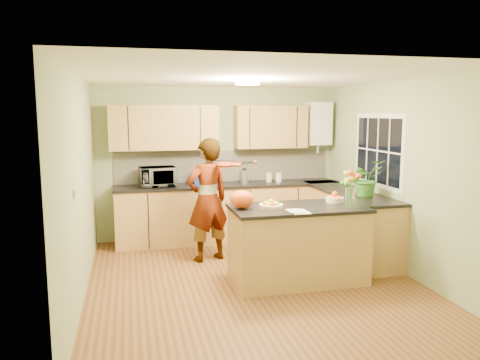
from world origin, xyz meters
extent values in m
plane|color=brown|center=(0.00, 0.00, 0.00)|extent=(4.50, 4.50, 0.00)
cube|color=white|center=(0.00, 0.00, 2.50)|extent=(4.00, 4.50, 0.02)
cube|color=#96A978|center=(0.00, 2.25, 1.25)|extent=(4.00, 0.02, 2.50)
cube|color=#96A978|center=(0.00, -2.25, 1.25)|extent=(4.00, 0.02, 2.50)
cube|color=#96A978|center=(-2.00, 0.00, 1.25)|extent=(0.02, 4.50, 2.50)
cube|color=#96A978|center=(2.00, 0.00, 1.25)|extent=(0.02, 4.50, 2.50)
cube|color=#A78343|center=(0.10, 1.95, 0.45)|extent=(3.60, 0.60, 0.90)
cube|color=black|center=(0.10, 1.94, 0.92)|extent=(3.64, 0.62, 0.04)
cube|color=#A78343|center=(1.70, 0.85, 0.45)|extent=(0.60, 2.20, 0.90)
cube|color=black|center=(1.69, 0.85, 0.92)|extent=(0.62, 2.24, 0.04)
cube|color=beige|center=(0.10, 2.23, 1.20)|extent=(3.60, 0.02, 0.52)
cube|color=#A78343|center=(-0.90, 2.08, 1.85)|extent=(1.70, 0.34, 0.70)
cube|color=#A78343|center=(0.85, 2.08, 1.85)|extent=(1.20, 0.34, 0.70)
cube|color=white|center=(1.70, 2.09, 1.90)|extent=(0.40, 0.30, 0.72)
cylinder|color=silver|center=(1.70, 2.09, 1.50)|extent=(0.06, 0.06, 0.20)
cube|color=white|center=(1.99, 0.60, 1.55)|extent=(0.01, 1.30, 1.05)
cube|color=black|center=(1.99, 0.60, 1.55)|extent=(0.01, 1.18, 0.92)
cube|color=white|center=(-1.99, -0.60, 1.30)|extent=(0.02, 0.09, 0.09)
cylinder|color=#FFEABF|center=(0.00, 0.30, 2.46)|extent=(0.30, 0.30, 0.06)
cylinder|color=white|center=(0.00, 0.30, 2.49)|extent=(0.10, 0.10, 0.02)
cube|color=#A78343|center=(0.55, -0.09, 0.45)|extent=(1.61, 0.81, 0.91)
cube|color=black|center=(0.55, -0.09, 0.93)|extent=(1.65, 0.85, 0.04)
cylinder|color=beige|center=(0.20, -0.09, 0.97)|extent=(0.29, 0.29, 0.04)
cylinder|color=beige|center=(1.10, 0.06, 0.98)|extent=(0.22, 0.22, 0.07)
cylinder|color=silver|center=(1.15, -0.27, 1.07)|extent=(0.12, 0.12, 0.24)
ellipsoid|color=#E24B12|center=(-0.15, -0.04, 1.06)|extent=(0.33, 0.29, 0.22)
cube|color=silver|center=(0.45, -0.39, 0.95)|extent=(0.20, 0.28, 0.01)
imported|color=#E7A58D|center=(-0.40, 0.98, 0.87)|extent=(0.74, 0.60, 1.74)
imported|color=white|center=(-1.03, 1.96, 1.09)|extent=(0.59, 0.43, 0.30)
cube|color=navy|center=(-0.29, 1.91, 1.07)|extent=(0.35, 0.27, 0.27)
cylinder|color=silver|center=(0.37, 1.97, 1.05)|extent=(0.15, 0.15, 0.21)
sphere|color=black|center=(0.37, 1.97, 1.19)|extent=(0.08, 0.08, 0.08)
cylinder|color=beige|center=(0.81, 2.00, 1.02)|extent=(0.12, 0.12, 0.15)
cylinder|color=white|center=(0.96, 1.94, 1.02)|extent=(0.13, 0.13, 0.15)
imported|color=#3A7B29|center=(1.70, 0.37, 1.20)|extent=(0.55, 0.50, 0.51)
camera|label=1|loc=(-1.45, -5.39, 2.10)|focal=35.00mm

